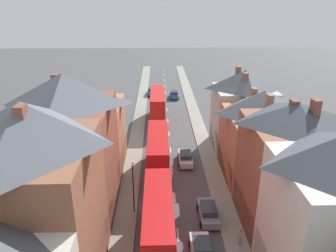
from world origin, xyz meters
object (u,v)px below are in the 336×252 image
at_px(double_decker_bus_mid_street, 158,154).
at_px(double_decker_bus_far_approaching, 158,106).
at_px(car_parked_left_a, 174,94).
at_px(car_near_blue, 185,158).
at_px(car_near_silver, 208,212).
at_px(car_mid_black, 152,91).
at_px(car_parked_right_a, 201,249).
at_px(pedestrian_near_right, 241,236).
at_px(double_decker_bus_lead, 158,225).
at_px(street_lamp, 133,185).

relative_size(double_decker_bus_mid_street, double_decker_bus_far_approaching, 1.00).
xyz_separation_m(double_decker_bus_far_approaching, car_parked_left_a, (3.61, 14.25, -2.01)).
bearing_deg(double_decker_bus_far_approaching, car_near_blue, -76.92).
distance_m(double_decker_bus_far_approaching, car_near_silver, 27.75).
relative_size(double_decker_bus_mid_street, car_mid_black, 2.59).
bearing_deg(car_parked_left_a, car_parked_right_a, -90.00).
height_order(car_parked_right_a, pedestrian_near_right, pedestrian_near_right).
relative_size(car_near_blue, car_parked_left_a, 1.14).
xyz_separation_m(double_decker_bus_lead, street_lamp, (-2.44, 5.64, 0.43)).
bearing_deg(double_decker_bus_far_approaching, double_decker_bus_mid_street, -90.00).
xyz_separation_m(double_decker_bus_mid_street, double_decker_bus_far_approaching, (0.00, 18.42, 0.00)).
bearing_deg(car_mid_black, double_decker_bus_lead, -88.48).
relative_size(car_near_blue, car_parked_right_a, 1.17).
distance_m(double_decker_bus_far_approaching, car_parked_right_a, 32.57).
xyz_separation_m(double_decker_bus_lead, double_decker_bus_mid_street, (0.00, 13.13, 0.00)).
distance_m(double_decker_bus_mid_street, car_near_silver, 10.29).
distance_m(car_parked_left_a, pedestrian_near_right, 45.49).
relative_size(car_near_silver, car_mid_black, 1.04).
height_order(car_near_silver, car_mid_black, car_near_silver).
relative_size(double_decker_bus_mid_street, street_lamp, 1.96).
bearing_deg(pedestrian_near_right, double_decker_bus_mid_street, 119.58).
distance_m(double_decker_bus_mid_street, car_parked_left_a, 32.93).
xyz_separation_m(car_parked_left_a, pedestrian_near_right, (3.59, -45.35, 0.22)).
distance_m(double_decker_bus_lead, car_parked_left_a, 45.99).
distance_m(double_decker_bus_mid_street, car_mid_black, 35.48).
bearing_deg(double_decker_bus_lead, street_lamp, 113.40).
relative_size(double_decker_bus_lead, pedestrian_near_right, 6.71).
bearing_deg(car_mid_black, car_near_silver, -82.02).
xyz_separation_m(car_parked_right_a, pedestrian_near_right, (3.59, 1.21, 0.21)).
bearing_deg(double_decker_bus_lead, car_near_silver, 41.32).
bearing_deg(pedestrian_near_right, car_mid_black, 100.01).
bearing_deg(car_near_blue, double_decker_bus_lead, -102.70).
bearing_deg(double_decker_bus_mid_street, car_near_blue, 38.66).
bearing_deg(pedestrian_near_right, car_near_silver, 120.64).
distance_m(pedestrian_near_right, street_lamp, 11.16).
height_order(double_decker_bus_mid_street, car_near_silver, double_decker_bus_mid_street).
bearing_deg(car_near_silver, double_decker_bus_far_approaching, 100.22).
xyz_separation_m(car_parked_left_a, street_lamp, (-6.05, -40.16, 2.43)).
distance_m(car_parked_right_a, car_mid_black, 49.53).
xyz_separation_m(car_parked_left_a, car_mid_black, (-4.90, 2.73, 0.02)).
distance_m(double_decker_bus_lead, double_decker_bus_far_approaching, 31.55).
relative_size(double_decker_bus_mid_street, car_near_silver, 2.49).
distance_m(double_decker_bus_far_approaching, street_lamp, 26.03).
bearing_deg(car_near_silver, car_near_blue, 96.34).
bearing_deg(pedestrian_near_right, double_decker_bus_lead, -176.37).
bearing_deg(street_lamp, double_decker_bus_far_approaching, 84.62).
distance_m(double_decker_bus_far_approaching, car_mid_black, 17.15).
bearing_deg(double_decker_bus_mid_street, car_parked_right_a, -75.43).
distance_m(double_decker_bus_mid_street, pedestrian_near_right, 14.69).
height_order(car_near_silver, pedestrian_near_right, pedestrian_near_right).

